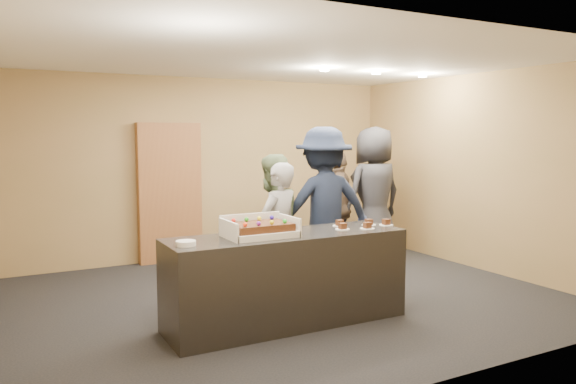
# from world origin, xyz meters

# --- Properties ---
(room) EXTENTS (6.04, 6.00, 2.70)m
(room) POSITION_xyz_m (0.00, 0.00, 1.35)
(room) COLOR black
(room) RESTS_ON ground
(serving_counter) EXTENTS (2.40, 0.71, 0.90)m
(serving_counter) POSITION_xyz_m (-0.42, -0.79, 0.45)
(serving_counter) COLOR black
(serving_counter) RESTS_ON floor
(storage_cabinet) EXTENTS (0.92, 0.15, 2.03)m
(storage_cabinet) POSITION_xyz_m (-0.64, 2.41, 1.01)
(storage_cabinet) COLOR brown
(storage_cabinet) RESTS_ON floor
(cake_box) EXTENTS (0.66, 0.46, 0.19)m
(cake_box) POSITION_xyz_m (-0.71, -0.76, 0.95)
(cake_box) COLOR white
(cake_box) RESTS_ON serving_counter
(sheet_cake) EXTENTS (0.56, 0.39, 0.11)m
(sheet_cake) POSITION_xyz_m (-0.71, -0.79, 1.00)
(sheet_cake) COLOR #3A1B0D
(sheet_cake) RESTS_ON cake_box
(plate_stack) EXTENTS (0.18, 0.18, 0.04)m
(plate_stack) POSITION_xyz_m (-1.47, -0.87, 0.92)
(plate_stack) COLOR white
(plate_stack) RESTS_ON serving_counter
(slice_a) EXTENTS (0.15, 0.15, 0.07)m
(slice_a) POSITION_xyz_m (0.19, -0.84, 0.92)
(slice_a) COLOR white
(slice_a) RESTS_ON serving_counter
(slice_b) EXTENTS (0.15, 0.15, 0.07)m
(slice_b) POSITION_xyz_m (0.28, -0.65, 0.92)
(slice_b) COLOR white
(slice_b) RESTS_ON serving_counter
(slice_c) EXTENTS (0.15, 0.15, 0.07)m
(slice_c) POSITION_xyz_m (0.44, -0.92, 0.92)
(slice_c) COLOR white
(slice_c) RESTS_ON serving_counter
(slice_d) EXTENTS (0.15, 0.15, 0.07)m
(slice_d) POSITION_xyz_m (0.59, -0.75, 0.92)
(slice_d) COLOR white
(slice_d) RESTS_ON serving_counter
(slice_e) EXTENTS (0.15, 0.15, 0.07)m
(slice_e) POSITION_xyz_m (0.75, -0.84, 0.92)
(slice_e) COLOR white
(slice_e) RESTS_ON serving_counter
(person_server_grey) EXTENTS (0.67, 0.57, 1.56)m
(person_server_grey) POSITION_xyz_m (-0.14, -0.06, 0.78)
(person_server_grey) COLOR #98999D
(person_server_grey) RESTS_ON floor
(person_sage_man) EXTENTS (0.97, 0.88, 1.64)m
(person_sage_man) POSITION_xyz_m (-0.03, 0.31, 0.82)
(person_sage_man) COLOR gray
(person_sage_man) RESTS_ON floor
(person_navy_man) EXTENTS (1.37, 0.93, 1.96)m
(person_navy_man) POSITION_xyz_m (0.65, 0.26, 0.98)
(person_navy_man) COLOR #19223A
(person_navy_man) RESTS_ON floor
(person_brown_extra) EXTENTS (0.99, 0.90, 1.63)m
(person_brown_extra) POSITION_xyz_m (1.49, 1.21, 0.81)
(person_brown_extra) COLOR brown
(person_brown_extra) RESTS_ON floor
(person_dark_suit) EXTENTS (1.01, 0.70, 1.97)m
(person_dark_suit) POSITION_xyz_m (1.99, 1.01, 0.99)
(person_dark_suit) COLOR #28282D
(person_dark_suit) RESTS_ON floor
(ceiling_spotlights) EXTENTS (1.72, 0.12, 0.03)m
(ceiling_spotlights) POSITION_xyz_m (1.60, 0.50, 2.67)
(ceiling_spotlights) COLOR #FFEAC6
(ceiling_spotlights) RESTS_ON ceiling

